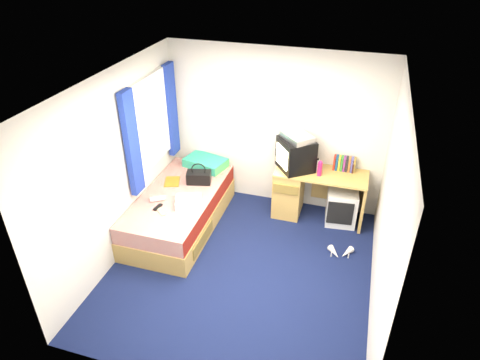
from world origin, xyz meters
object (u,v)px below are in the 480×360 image
(pillow, at_px, (206,163))
(crt_tv, at_px, (296,154))
(bed, at_px, (180,210))
(towel, at_px, (189,202))
(vcr, at_px, (297,137))
(water_bottle, at_px, (158,199))
(storage_cube, at_px, (341,206))
(pink_water_bottle, at_px, (320,169))
(desk, at_px, (301,190))
(colour_swatch_fan, at_px, (161,211))
(magazine, at_px, (172,182))
(handbag, at_px, (199,177))
(white_heels, at_px, (340,253))
(picture_frame, at_px, (353,167))
(remote_control, at_px, (158,207))
(aerosol_can, at_px, (317,166))

(pillow, xyz_separation_m, crt_tv, (1.39, -0.03, 0.37))
(bed, bearing_deg, towel, -42.70)
(towel, bearing_deg, bed, 137.30)
(vcr, xyz_separation_m, water_bottle, (-1.68, -1.06, -0.68))
(storage_cube, height_order, pink_water_bottle, pink_water_bottle)
(desk, xyz_separation_m, colour_swatch_fan, (-1.64, -1.28, 0.14))
(magazine, height_order, colour_swatch_fan, magazine)
(desk, height_order, magazine, desk)
(handbag, bearing_deg, magazine, -178.63)
(pink_water_bottle, distance_m, magazine, 2.13)
(crt_tv, height_order, white_heels, crt_tv)
(crt_tv, bearing_deg, handbag, -107.98)
(towel, xyz_separation_m, colour_swatch_fan, (-0.30, -0.24, -0.05))
(bed, xyz_separation_m, pink_water_bottle, (1.84, 0.72, 0.58))
(pillow, relative_size, white_heels, 1.75)
(magazine, distance_m, water_bottle, 0.51)
(picture_frame, bearing_deg, towel, -154.95)
(crt_tv, xyz_separation_m, magazine, (-1.69, -0.55, -0.43))
(storage_cube, relative_size, white_heels, 1.50)
(desk, bearing_deg, crt_tv, 179.44)
(towel, bearing_deg, pink_water_bottle, 30.85)
(storage_cube, relative_size, remote_control, 3.28)
(storage_cube, bearing_deg, towel, -159.06)
(picture_frame, bearing_deg, colour_swatch_fan, -153.89)
(crt_tv, relative_size, picture_frame, 4.46)
(pillow, distance_m, water_bottle, 1.13)
(desk, xyz_separation_m, handbag, (-1.43, -0.44, 0.23))
(bed, height_order, crt_tv, crt_tv)
(bed, height_order, handbag, handbag)
(towel, bearing_deg, magazine, 133.55)
(desk, relative_size, white_heels, 3.71)
(vcr, relative_size, water_bottle, 2.18)
(colour_swatch_fan, bearing_deg, crt_tv, 40.04)
(storage_cube, distance_m, magazine, 2.49)
(pink_water_bottle, distance_m, water_bottle, 2.27)
(vcr, bearing_deg, picture_frame, 56.05)
(towel, xyz_separation_m, white_heels, (2.04, 0.23, -0.56))
(crt_tv, height_order, pink_water_bottle, crt_tv)
(remote_control, bearing_deg, pillow, 90.95)
(aerosol_can, relative_size, towel, 0.55)
(pillow, relative_size, vcr, 1.41)
(towel, distance_m, remote_control, 0.41)
(aerosol_can, height_order, water_bottle, aerosol_can)
(vcr, distance_m, towel, 1.74)
(pink_water_bottle, distance_m, aerosol_can, 0.11)
(desk, relative_size, crt_tv, 2.08)
(bed, xyz_separation_m, towel, (0.25, -0.23, 0.33))
(picture_frame, distance_m, colour_swatch_fan, 2.74)
(pillow, distance_m, handbag, 0.48)
(desk, relative_size, aerosol_can, 7.02)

